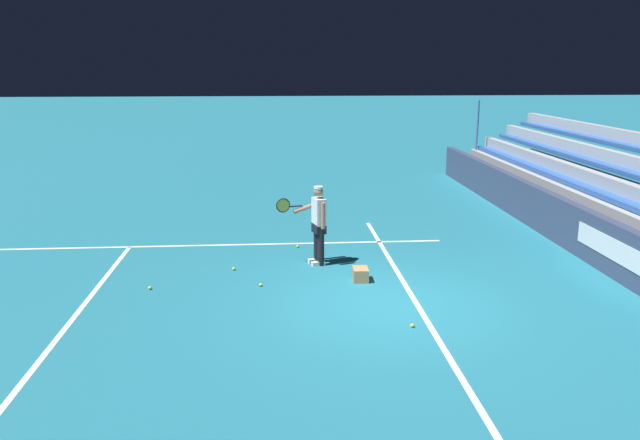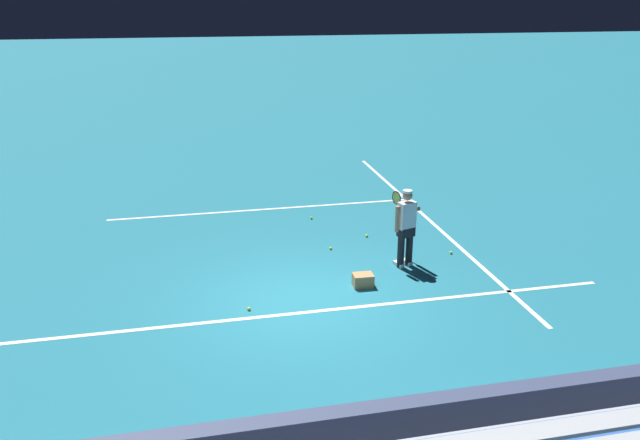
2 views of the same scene
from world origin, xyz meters
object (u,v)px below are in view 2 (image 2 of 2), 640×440
tennis_ball_by_box (331,248)px  tennis_ball_far_right (367,236)px  tennis_ball_stray_back (451,253)px  tennis_ball_toward_net (311,218)px  tennis_ball_near_player (249,309)px  ball_box_cardboard (363,280)px  tennis_player (406,227)px

tennis_ball_by_box → tennis_ball_far_right: size_ratio=1.00×
tennis_ball_stray_back → tennis_ball_by_box: size_ratio=1.00×
tennis_ball_far_right → tennis_ball_toward_net: bearing=124.4°
tennis_ball_near_player → tennis_ball_stray_back: bearing=19.8°
tennis_ball_far_right → ball_box_cardboard: bearing=-107.9°
tennis_player → tennis_ball_far_right: 2.02m
ball_box_cardboard → tennis_ball_near_player: (-2.35, -0.54, -0.10)m
tennis_ball_near_player → tennis_ball_far_right: 4.46m
tennis_ball_stray_back → tennis_ball_far_right: 2.11m
ball_box_cardboard → tennis_ball_far_right: size_ratio=6.06×
tennis_ball_toward_net → tennis_ball_near_player: (-2.13, -4.66, 0.00)m
tennis_ball_stray_back → tennis_ball_near_player: size_ratio=1.00×
tennis_ball_by_box → tennis_ball_near_player: size_ratio=1.00×
tennis_ball_toward_net → tennis_ball_far_right: size_ratio=1.00×
tennis_ball_toward_net → tennis_ball_near_player: size_ratio=1.00×
tennis_ball_by_box → tennis_ball_far_right: (1.03, 0.59, 0.00)m
tennis_player → tennis_ball_by_box: size_ratio=25.98×
tennis_ball_by_box → tennis_ball_near_player: (-2.15, -2.53, 0.00)m
tennis_ball_stray_back → tennis_ball_by_box: bearing=162.5°
tennis_ball_stray_back → tennis_ball_near_player: (-4.76, -1.71, 0.00)m
tennis_player → tennis_ball_stray_back: (1.26, 0.39, -0.86)m
ball_box_cardboard → tennis_ball_near_player: size_ratio=6.06×
tennis_ball_far_right → tennis_ball_near_player: bearing=-135.6°
tennis_ball_by_box → tennis_ball_toward_net: bearing=90.6°
ball_box_cardboard → tennis_ball_far_right: bearing=72.1°
tennis_player → ball_box_cardboard: bearing=-145.6°
ball_box_cardboard → tennis_ball_stray_back: bearing=25.9°
tennis_ball_stray_back → ball_box_cardboard: bearing=-154.1°
tennis_player → tennis_ball_toward_net: size_ratio=25.98×
tennis_player → ball_box_cardboard: 1.58m
tennis_ball_stray_back → tennis_ball_near_player: bearing=-160.2°
tennis_player → tennis_ball_far_right: size_ratio=25.98×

